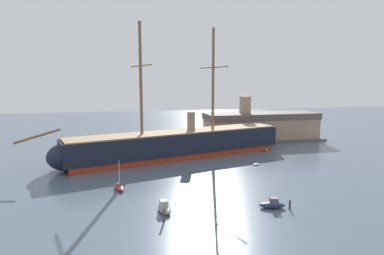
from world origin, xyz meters
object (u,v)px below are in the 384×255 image
at_px(motorboat_foreground_right, 272,204).
at_px(tall_ship, 179,144).
at_px(motorboat_far_left, 83,156).
at_px(seagull_in_flight, 184,127).
at_px(mooring_piling_nearest, 290,205).
at_px(motorboat_foreground_left, 164,208).
at_px(sailboat_mid_left, 119,187).
at_px(dockside_warehouse_right, 261,126).
at_px(dinghy_alongside_stern, 256,164).
at_px(mooring_piling_left_pair, 164,215).
at_px(dinghy_far_right, 266,150).

bearing_deg(motorboat_foreground_right, tall_ship, 102.57).
xyz_separation_m(motorboat_far_left, seagull_in_flight, (25.46, -19.99, 10.34)).
bearing_deg(mooring_piling_nearest, seagull_in_flight, 116.54).
xyz_separation_m(motorboat_foreground_left, mooring_piling_nearest, (21.30, -3.48, 0.14)).
bearing_deg(motorboat_foreground_left, mooring_piling_nearest, -9.28).
bearing_deg(seagull_in_flight, tall_ship, 84.36).
xyz_separation_m(sailboat_mid_left, dockside_warehouse_right, (51.56, 47.34, 4.56)).
distance_m(motorboat_far_left, dockside_warehouse_right, 64.20).
xyz_separation_m(motorboat_far_left, dockside_warehouse_right, (61.65, 17.34, 4.45)).
height_order(tall_ship, mooring_piling_nearest, tall_ship).
xyz_separation_m(motorboat_foreground_right, motorboat_far_left, (-36.16, 45.65, -0.02)).
bearing_deg(dinghy_alongside_stern, mooring_piling_nearest, -102.17).
relative_size(motorboat_far_left, mooring_piling_left_pair, 1.91).
distance_m(dinghy_alongside_stern, seagull_in_flight, 22.57).
bearing_deg(seagull_in_flight, sailboat_mid_left, -146.91).
bearing_deg(tall_ship, dockside_warehouse_right, 32.24).
bearing_deg(mooring_piling_left_pair, dinghy_alongside_stern, 46.64).
height_order(motorboat_foreground_left, seagull_in_flight, seagull_in_flight).
distance_m(sailboat_mid_left, mooring_piling_nearest, 33.30).
relative_size(motorboat_foreground_right, sailboat_mid_left, 0.76).
xyz_separation_m(tall_ship, motorboat_far_left, (-26.99, 4.52, -3.35)).
bearing_deg(dockside_warehouse_right, dinghy_far_right, -108.61).
bearing_deg(dockside_warehouse_right, motorboat_foreground_right, -112.03).
xyz_separation_m(tall_ship, motorboat_foreground_left, (-9.44, -38.80, -3.32)).
bearing_deg(dockside_warehouse_right, sailboat_mid_left, -137.44).
bearing_deg(motorboat_foreground_right, seagull_in_flight, 112.63).
height_order(dinghy_far_right, dockside_warehouse_right, dockside_warehouse_right).
relative_size(motorboat_foreground_right, mooring_piling_nearest, 2.91).
bearing_deg(dinghy_alongside_stern, sailboat_mid_left, -160.45).
height_order(tall_ship, dinghy_far_right, tall_ship).
height_order(motorboat_foreground_left, sailboat_mid_left, sailboat_mid_left).
bearing_deg(motorboat_far_left, motorboat_foreground_left, -67.94).
xyz_separation_m(dinghy_alongside_stern, dockside_warehouse_right, (16.50, 34.89, 4.86)).
xyz_separation_m(dinghy_far_right, seagull_in_flight, (-29.97, -18.85, 10.64)).
height_order(motorboat_far_left, dinghy_far_right, motorboat_far_left).
distance_m(tall_ship, dinghy_far_right, 28.87).
relative_size(motorboat_foreground_left, dinghy_far_right, 1.60).
distance_m(motorboat_far_left, dinghy_far_right, 55.44).
bearing_deg(dinghy_alongside_stern, motorboat_foreground_right, -107.75).
bearing_deg(motorboat_far_left, mooring_piling_left_pair, -70.34).
bearing_deg(mooring_piling_nearest, motorboat_foreground_left, 170.72).
bearing_deg(mooring_piling_left_pair, dockside_warehouse_right, 55.38).
xyz_separation_m(tall_ship, mooring_piling_left_pair, (-10.05, -42.91, -2.85)).
bearing_deg(sailboat_mid_left, dockside_warehouse_right, 42.56).
xyz_separation_m(motorboat_far_left, mooring_piling_left_pair, (16.95, -47.43, 0.51)).
xyz_separation_m(motorboat_foreground_right, sailboat_mid_left, (-26.07, 15.65, -0.13)).
relative_size(dockside_warehouse_right, seagull_in_flight, 39.62).
xyz_separation_m(motorboat_foreground_left, dinghy_far_right, (37.88, 42.18, -0.34)).
bearing_deg(motorboat_foreground_left, motorboat_far_left, 112.06).
bearing_deg(sailboat_mid_left, dinghy_far_right, 32.49).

